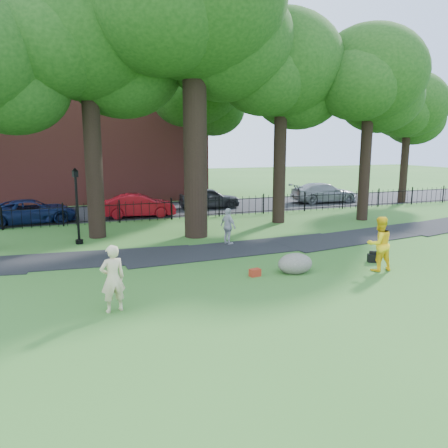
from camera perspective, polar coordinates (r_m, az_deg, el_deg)
name	(u,v)px	position (r m, az deg, el deg)	size (l,w,h in m)	color
ground	(257,277)	(14.89, 4.30, -6.97)	(120.00, 120.00, 0.00)	#2E6322
footpath	(240,249)	(18.71, 2.07, -3.27)	(36.00, 2.60, 0.03)	black
street	(157,210)	(29.82, -8.70, 1.84)	(80.00, 7.00, 0.02)	black
iron_fence	(171,209)	(25.87, -6.89, 1.90)	(44.00, 0.04, 1.20)	black
brick_building	(84,123)	(36.95, -17.85, 12.47)	(18.00, 8.00, 12.00)	brown
big_tree	(196,13)	(21.63, -3.70, 25.75)	(10.08, 8.61, 14.37)	black
tree_row	(196,66)	(22.54, -3.67, 19.95)	(26.82, 7.96, 12.42)	black
woman	(113,279)	(12.09, -14.34, -6.92)	(0.67, 0.44, 1.84)	beige
man	(379,244)	(16.33, 19.61, -2.45)	(0.94, 0.74, 1.94)	yellow
pedestrian	(228,226)	(19.31, 0.55, -0.33)	(0.96, 0.40, 1.65)	#B1B1B6
boulder	(295,262)	(15.52, 9.28, -4.93)	(1.26, 0.95, 0.74)	slate
lamppost	(77,207)	(20.42, -18.62, 2.12)	(0.34, 0.34, 3.40)	black
backpack	(373,258)	(17.58, 18.93, -4.24)	(0.42, 0.26, 0.31)	black
red_bag	(255,273)	(14.98, 4.07, -6.35)	(0.37, 0.23, 0.25)	maroon
red_sedan	(139,206)	(26.99, -11.03, 2.38)	(1.51, 4.32, 1.42)	maroon
navy_van	(32,212)	(26.69, -23.76, 1.50)	(2.25, 4.88, 1.36)	#0D1841
grey_car	(209,198)	(30.17, -1.91, 3.42)	(1.67, 4.16, 1.42)	black
silver_car	(324,193)	(33.89, 12.91, 4.00)	(2.07, 5.10, 1.48)	gray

